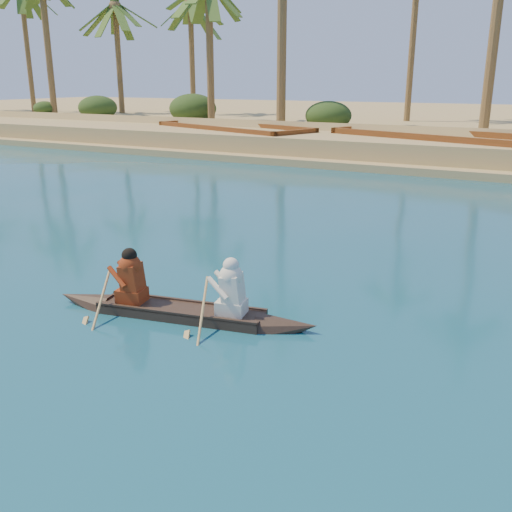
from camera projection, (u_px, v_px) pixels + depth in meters
The scene contains 3 objects.
canoe at pixel (181, 303), 10.55m from camera, with size 5.22×1.63×1.43m.
barge_left at pixel (233, 139), 35.60m from camera, with size 11.51×6.99×1.82m.
barge_mid at pixel (438, 150), 30.01m from camera, with size 11.92×6.96×1.89m.
Camera 1 is at (-0.73, -4.27, 4.24)m, focal length 40.00 mm.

